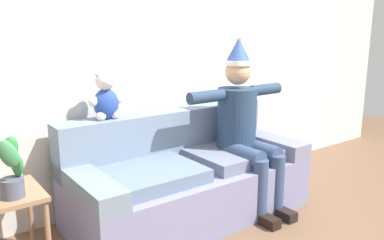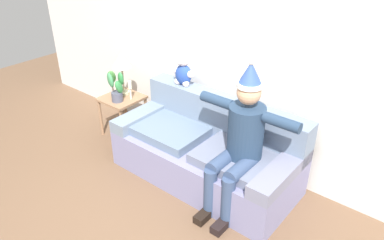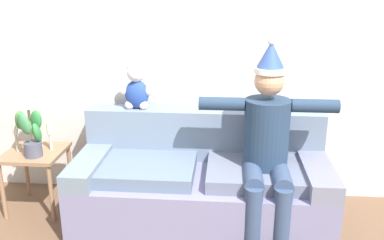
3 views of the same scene
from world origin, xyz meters
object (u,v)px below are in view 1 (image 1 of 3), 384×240
(side_table, at_px, (3,206))
(candle_short, at_px, (20,164))
(potted_plant, at_px, (9,167))
(person_seated, at_px, (244,123))
(couch, at_px, (186,177))
(teddy_bear, at_px, (106,97))

(side_table, xyz_separation_m, candle_short, (0.13, 0.04, 0.24))
(potted_plant, bearing_deg, person_seated, -3.41)
(couch, relative_size, teddy_bear, 5.19)
(potted_plant, distance_m, candle_short, 0.17)
(couch, distance_m, potted_plant, 1.42)
(couch, distance_m, person_seated, 0.67)
(potted_plant, bearing_deg, couch, 2.46)
(teddy_bear, bearing_deg, side_table, -164.75)
(person_seated, height_order, potted_plant, person_seated)
(person_seated, distance_m, potted_plant, 1.86)
(person_seated, distance_m, side_table, 1.93)
(side_table, xyz_separation_m, potted_plant, (0.04, -0.10, 0.28))
(potted_plant, bearing_deg, candle_short, 57.22)
(person_seated, bearing_deg, side_table, 173.63)
(person_seated, bearing_deg, potted_plant, 176.59)
(candle_short, bearing_deg, side_table, -163.03)
(person_seated, relative_size, side_table, 2.86)
(potted_plant, bearing_deg, teddy_bear, 22.45)
(couch, relative_size, person_seated, 1.32)
(couch, relative_size, candle_short, 8.13)
(person_seated, xyz_separation_m, teddy_bear, (-1.06, 0.44, 0.27))
(person_seated, xyz_separation_m, potted_plant, (-1.85, 0.11, -0.03))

